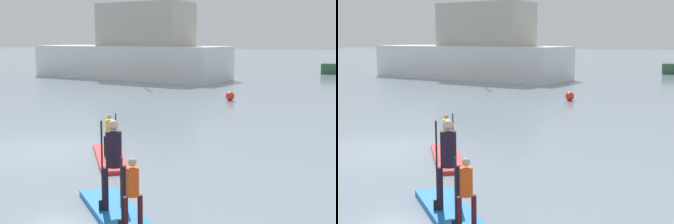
{
  "view_description": "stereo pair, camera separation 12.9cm",
  "coord_description": "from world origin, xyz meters",
  "views": [
    {
      "loc": [
        9.99,
        -9.28,
        3.02
      ],
      "look_at": [
        1.8,
        3.24,
        0.79
      ],
      "focal_mm": 53.24,
      "sensor_mm": 36.0,
      "label": 1
    },
    {
      "loc": [
        10.1,
        -9.21,
        3.02
      ],
      "look_at": [
        1.8,
        3.24,
        0.79
      ],
      "focal_mm": 53.24,
      "sensor_mm": 36.0,
      "label": 2
    }
  ],
  "objects": [
    {
      "name": "ground_plane",
      "position": [
        0.0,
        0.0,
        0.0
      ],
      "size": [
        240.0,
        240.0,
        0.0
      ],
      "primitive_type": "plane",
      "color": "gray"
    },
    {
      "name": "paddler_child_front",
      "position": [
        5.54,
        -3.47,
        0.74
      ],
      "size": [
        0.29,
        0.34,
        1.16
      ],
      "color": "#4C1419",
      "rests_on": "paddleboard_far"
    },
    {
      "name": "mooring_buoy_near",
      "position": [
        -0.66,
        12.51,
        0.22
      ],
      "size": [
        0.44,
        0.44,
        0.44
      ],
      "primitive_type": "sphere",
      "color": "red",
      "rests_on": "ground"
    },
    {
      "name": "fishing_boat_white_large",
      "position": [
        -12.82,
        20.88,
        2.04
      ],
      "size": [
        15.37,
        4.83,
        11.92
      ],
      "color": "silver",
      "rests_on": "ground"
    },
    {
      "name": "paddleboard_far",
      "position": [
        4.93,
        -3.04,
        0.05
      ],
      "size": [
        2.93,
        2.3,
        0.1
      ],
      "color": "blue",
      "rests_on": "ground"
    },
    {
      "name": "paddler_adult",
      "position": [
        4.68,
        -2.87,
        0.99
      ],
      "size": [
        0.38,
        0.43,
        1.56
      ],
      "color": "black",
      "rests_on": "paddleboard_far"
    },
    {
      "name": "paddler_child_solo",
      "position": [
        2.07,
        0.16,
        0.68
      ],
      "size": [
        0.3,
        0.3,
        1.06
      ],
      "color": "black",
      "rests_on": "paddleboard_near"
    },
    {
      "name": "paddleboard_near",
      "position": [
        2.07,
        0.15,
        0.05
      ],
      "size": [
        2.54,
        2.52,
        0.1
      ],
      "color": "red",
      "rests_on": "ground"
    }
  ]
}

